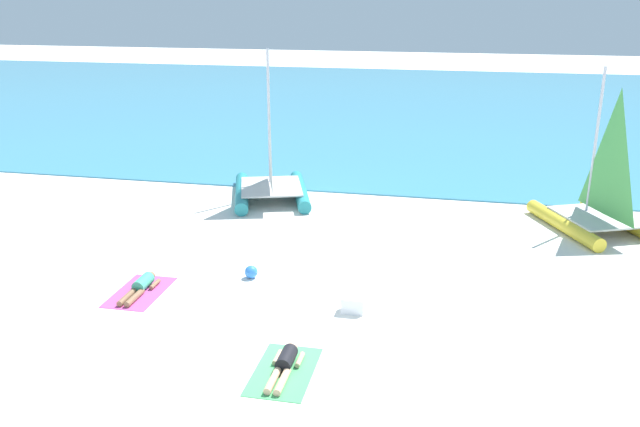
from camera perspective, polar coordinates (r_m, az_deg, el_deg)
ground_plane at (r=22.81m, az=2.76°, el=1.14°), size 120.00×120.00×0.00m
ocean_water at (r=42.92m, az=7.46°, el=9.19°), size 120.00×40.00×0.05m
sailboat_yellow at (r=21.35m, az=22.53°, el=0.49°), size 3.62×4.28×4.76m
sailboat_teal at (r=22.78m, az=-4.22°, el=3.03°), size 3.53×4.41×5.01m
towel_left at (r=16.46m, az=-15.11°, el=-6.49°), size 1.13×1.91×0.01m
sunbather_left at (r=16.47m, az=-15.04°, el=-6.00°), size 0.55×1.56×0.30m
towel_right at (r=12.86m, az=-3.09°, el=-13.29°), size 1.11×1.91×0.01m
sunbather_right at (r=12.85m, az=-3.02°, el=-12.66°), size 0.54×1.56×0.30m
beach_ball at (r=16.70m, az=-5.90°, el=-4.98°), size 0.32×0.32×0.32m
cooler_box at (r=14.93m, az=2.85°, el=-7.76°), size 0.50×0.36×0.36m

